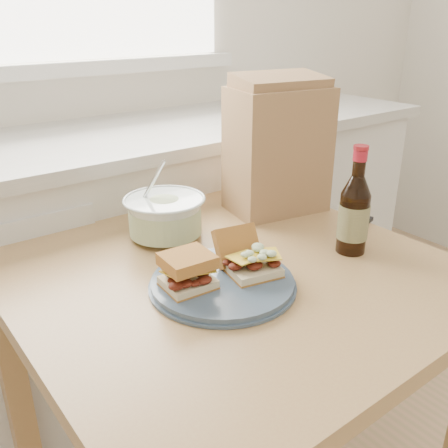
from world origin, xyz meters
TOP-DOWN VIEW (x-y plane):
  - cabinet_run at (-0.00, 1.70)m, footprint 2.50×0.64m
  - dining_table at (-0.09, 0.96)m, footprint 0.94×0.94m
  - plate at (-0.15, 0.90)m, footprint 0.30×0.30m
  - sandwich_left at (-0.23, 0.92)m, footprint 0.10×0.09m
  - sandwich_right at (-0.08, 0.91)m, footprint 0.12×0.16m
  - coleslaw_bowl at (-0.12, 1.19)m, footprint 0.21×0.21m
  - beer_bottle at (0.20, 0.86)m, footprint 0.07×0.07m
  - knife at (0.34, 0.93)m, footprint 0.17×0.06m
  - paper_bag at (0.24, 1.18)m, footprint 0.29×0.22m

SIDE VIEW (x-z plane):
  - cabinet_run at x=0.00m, z-range 0.00..0.94m
  - dining_table at x=-0.09m, z-range 0.27..1.05m
  - knife at x=0.34m, z-range 0.77..0.79m
  - plate at x=-0.15m, z-range 0.77..0.79m
  - sandwich_right at x=-0.08m, z-range 0.78..0.87m
  - coleslaw_bowl at x=-0.12m, z-range 0.73..0.93m
  - sandwich_left at x=-0.23m, z-range 0.79..0.87m
  - beer_bottle at x=0.20m, z-range 0.74..1.00m
  - paper_bag at x=0.24m, z-range 0.77..1.12m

